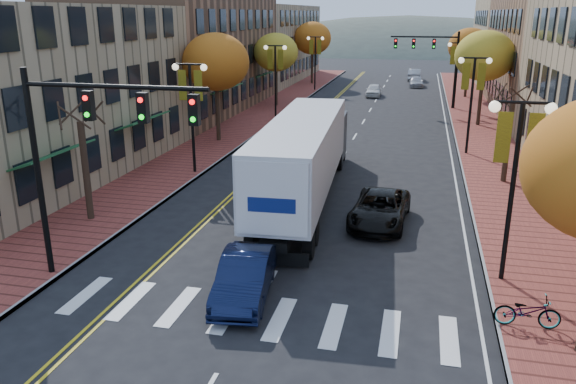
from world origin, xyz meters
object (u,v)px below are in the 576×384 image
Objects in this scene: bicycle at (527,312)px; black_suv at (380,209)px; semi_truck at (306,151)px; navy_sedan at (245,276)px.

black_suv is at bearing 29.92° from bicycle.
semi_truck is 9.23× the size of bicycle.
semi_truck is 4.73m from black_suv.
semi_truck is at bearing 150.73° from black_suv.
black_suv reaches higher than bicycle.
navy_sedan is at bearing 87.56° from bicycle.
semi_truck is at bearing 83.07° from navy_sedan.
black_suv is (3.69, -2.40, -1.73)m from semi_truck.
black_suv is at bearing -36.28° from semi_truck.
navy_sedan is at bearing -111.92° from black_suv.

